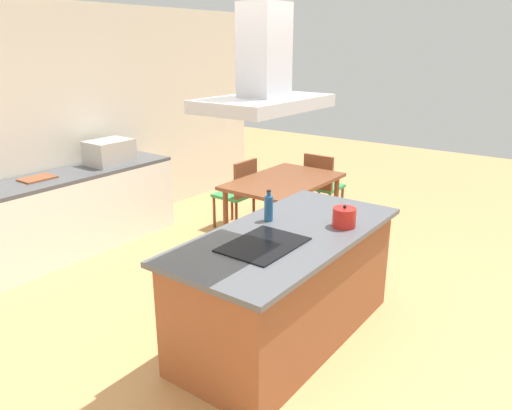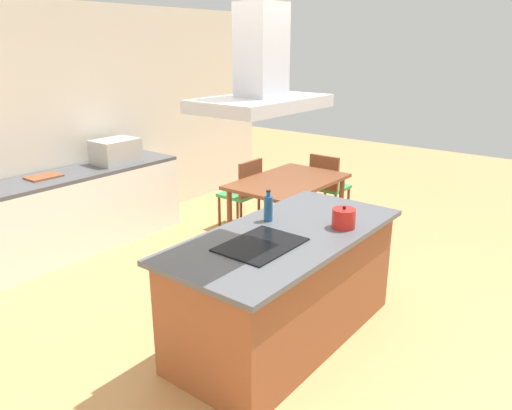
% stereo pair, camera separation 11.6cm
% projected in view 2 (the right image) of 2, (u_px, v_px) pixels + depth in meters
% --- Properties ---
extents(ground, '(16.00, 16.00, 0.00)m').
position_uv_depth(ground, '(160.00, 282.00, 4.87)').
color(ground, tan).
extents(wall_back, '(7.20, 0.10, 2.70)m').
position_uv_depth(wall_back, '(47.00, 128.00, 5.47)').
color(wall_back, beige).
rests_on(wall_back, ground).
extents(kitchen_island, '(2.05, 0.97, 0.90)m').
position_uv_depth(kitchen_island, '(285.00, 285.00, 3.85)').
color(kitchen_island, brown).
rests_on(kitchen_island, ground).
extents(cooktop, '(0.60, 0.44, 0.01)m').
position_uv_depth(cooktop, '(261.00, 245.00, 3.47)').
color(cooktop, black).
rests_on(cooktop, kitchen_island).
extents(tea_kettle, '(0.23, 0.18, 0.18)m').
position_uv_depth(tea_kettle, '(344.00, 218.00, 3.78)').
color(tea_kettle, '#B21E19').
rests_on(tea_kettle, kitchen_island).
extents(olive_oil_bottle, '(0.07, 0.07, 0.26)m').
position_uv_depth(olive_oil_bottle, '(268.00, 208.00, 3.91)').
color(olive_oil_bottle, navy).
rests_on(olive_oil_bottle, kitchen_island).
extents(back_counter, '(2.62, 0.62, 0.90)m').
position_uv_depth(back_counter, '(73.00, 212.00, 5.52)').
color(back_counter, white).
rests_on(back_counter, ground).
extents(countertop_microwave, '(0.50, 0.38, 0.28)m').
position_uv_depth(countertop_microwave, '(116.00, 151.00, 5.80)').
color(countertop_microwave, '#B2AFAA').
rests_on(countertop_microwave, back_counter).
extents(cutting_board, '(0.34, 0.24, 0.02)m').
position_uv_depth(cutting_board, '(44.00, 177.00, 5.21)').
color(cutting_board, brown).
rests_on(cutting_board, back_counter).
extents(dining_table, '(1.40, 0.90, 0.75)m').
position_uv_depth(dining_table, '(288.00, 187.00, 5.71)').
color(dining_table, brown).
rests_on(dining_table, ground).
extents(chair_facing_back_wall, '(0.42, 0.42, 0.89)m').
position_uv_depth(chair_facing_back_wall, '(244.00, 190.00, 6.15)').
color(chair_facing_back_wall, '#33934C').
rests_on(chair_facing_back_wall, ground).
extents(chair_at_right_end, '(0.42, 0.42, 0.89)m').
position_uv_depth(chair_at_right_end, '(328.00, 183.00, 6.45)').
color(chair_at_right_end, '#33934C').
rests_on(chair_at_right_end, ground).
extents(range_hood, '(0.90, 0.55, 0.78)m').
position_uv_depth(range_hood, '(261.00, 69.00, 3.09)').
color(range_hood, '#ADADB2').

